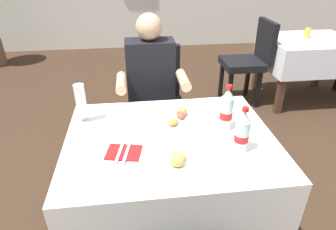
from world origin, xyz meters
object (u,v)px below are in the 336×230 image
Objects in this scene: main_dining_table at (170,162)px; chair_far_diner_seat at (157,100)px; napkin_cutlery_set at (124,152)px; background_dining_table at (307,55)px; plate_far_diner at (177,118)px; plate_near_camera at (176,160)px; cola_bottle_primary at (227,110)px; seated_diner_far at (151,89)px; cola_bottle_secondary at (242,132)px; background_table_tumbler at (307,33)px; background_chair_left at (250,58)px; beer_glass_left at (81,103)px.

main_dining_table is 0.84m from chair_far_diner_seat.
background_dining_table is (2.12, 1.91, -0.19)m from napkin_cutlery_set.
chair_far_diner_seat reaches higher than plate_far_diner.
cola_bottle_primary reaches higher than plate_near_camera.
plate_far_diner is 1.32× the size of napkin_cutlery_set.
seated_diner_far is at bearing 76.60° from napkin_cutlery_set.
cola_bottle_secondary is at bearing 11.34° from plate_near_camera.
napkin_cutlery_set reaches higher than main_dining_table.
plate_near_camera is 0.85× the size of plate_far_diner.
seated_diner_far is at bearing -149.27° from background_table_tumbler.
cola_bottle_primary reaches higher than background_chair_left.
chair_far_diner_seat is (-0.00, 0.84, -0.02)m from main_dining_table.
plate_far_diner reaches higher than main_dining_table.
beer_glass_left is 2.85m from background_dining_table.
cola_bottle_primary is 2.43× the size of background_table_tumbler.
background_dining_table is 1.02× the size of background_chair_left.
cola_bottle_primary reaches higher than beer_glass_left.
main_dining_table is at bearing -123.09° from background_chair_left.
plate_near_camera is 2.00× the size of background_table_tumbler.
background_table_tumbler reaches higher than background_dining_table.
background_chair_left is (-0.70, 0.00, -0.01)m from background_dining_table.
napkin_cutlery_set is 2.86m from background_dining_table.
cola_bottle_primary is (0.37, -0.68, 0.15)m from seated_diner_far.
napkin_cutlery_set is (-0.25, 0.11, -0.01)m from plate_near_camera.
cola_bottle_primary is at bearing 93.95° from cola_bottle_secondary.
plate_near_camera reaches higher than napkin_cutlery_set.
cola_bottle_secondary is 2.23× the size of background_table_tumbler.
napkin_cutlery_set is (-0.31, -0.28, -0.01)m from plate_far_diner.
background_table_tumbler is at bearing 34.83° from beer_glass_left.
chair_far_diner_seat is 4.94× the size of napkin_cutlery_set.
plate_near_camera is at bearing -168.66° from cola_bottle_secondary.
seated_diner_far is at bearing 93.91° from main_dining_table.
cola_bottle_secondary reaches higher than plate_near_camera.
seated_diner_far is 1.27× the size of background_dining_table.
background_chair_left is (1.17, 0.96, 0.00)m from chair_far_diner_seat.
chair_far_diner_seat is at bearing 75.26° from napkin_cutlery_set.
chair_far_diner_seat is 3.63× the size of cola_bottle_primary.
chair_far_diner_seat reaches higher than main_dining_table.
plate_near_camera reaches higher than background_dining_table.
background_table_tumbler is at bearing 48.41° from plate_near_camera.
cola_bottle_primary is at bearing 40.90° from plate_near_camera.
cola_bottle_primary is (0.32, -0.79, 0.31)m from chair_far_diner_seat.
background_chair_left is (1.66, 1.56, -0.31)m from beer_glass_left.
main_dining_table is 2.14m from background_chair_left.
main_dining_table is at bearing -136.23° from background_dining_table.
napkin_cutlery_set is (-0.25, -0.95, 0.20)m from chair_far_diner_seat.
beer_glass_left is at bearing -145.17° from background_table_tumbler.
cola_bottle_primary reaches higher than napkin_cutlery_set.
plate_far_diner is 0.97× the size of cola_bottle_primary.
main_dining_table is 4.61× the size of cola_bottle_secondary.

